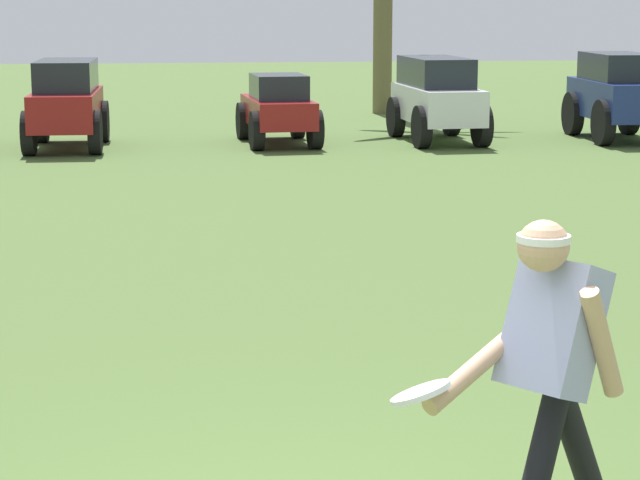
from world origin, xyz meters
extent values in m
cylinder|color=black|center=(0.92, 0.25, 0.36)|extent=(0.35, 0.31, 0.72)
cylinder|color=black|center=(1.17, 0.44, 0.36)|extent=(0.42, 0.36, 0.69)
cube|color=#9EA3D1|center=(0.98, 0.29, 0.98)|extent=(0.50, 0.49, 0.58)
sphere|color=tan|center=(0.91, 0.24, 1.32)|extent=(0.29, 0.29, 0.21)
cylinder|color=white|center=(0.91, 0.24, 1.35)|extent=(0.30, 0.30, 0.03)
cylinder|color=tan|center=(0.65, 0.27, 0.82)|extent=(0.51, 0.41, 0.27)
cylinder|color=tan|center=(1.14, 0.17, 0.94)|extent=(0.27, 0.23, 0.49)
cylinder|color=white|center=(0.39, 0.10, 0.78)|extent=(0.33, 0.33, 0.11)
cube|color=maroon|center=(-2.04, 14.97, 0.60)|extent=(1.01, 2.42, 0.55)
cube|color=#1E232B|center=(-2.04, 15.12, 1.11)|extent=(0.88, 1.82, 0.46)
cylinder|color=black|center=(-2.51, 15.82, 0.33)|extent=(0.19, 0.66, 0.66)
cylinder|color=black|center=(-1.55, 15.80, 0.33)|extent=(0.19, 0.66, 0.66)
cylinder|color=black|center=(-2.54, 14.14, 0.33)|extent=(0.19, 0.66, 0.66)
cylinder|color=black|center=(-1.58, 14.12, 0.33)|extent=(0.19, 0.66, 0.66)
cube|color=maroon|center=(1.22, 15.15, 0.51)|extent=(1.05, 2.26, 0.42)
cube|color=#1E232B|center=(1.23, 15.05, 0.91)|extent=(0.87, 1.15, 0.38)
cylinder|color=black|center=(0.72, 15.89, 0.30)|extent=(0.22, 0.61, 0.60)
cylinder|color=black|center=(1.62, 15.95, 0.30)|extent=(0.22, 0.61, 0.60)
cylinder|color=black|center=(0.82, 14.35, 0.30)|extent=(0.22, 0.61, 0.60)
cylinder|color=black|center=(1.72, 14.42, 0.30)|extent=(0.22, 0.61, 0.60)
cube|color=silver|center=(3.79, 15.15, 0.60)|extent=(1.09, 2.45, 0.55)
cube|color=#1E232B|center=(3.78, 15.30, 1.11)|extent=(0.94, 1.84, 0.46)
cylinder|color=black|center=(3.26, 15.95, 0.33)|extent=(0.22, 0.67, 0.66)
cylinder|color=black|center=(4.22, 16.01, 0.33)|extent=(0.22, 0.67, 0.66)
cylinder|color=black|center=(3.35, 14.28, 0.33)|extent=(0.22, 0.67, 0.66)
cylinder|color=black|center=(4.31, 14.34, 0.33)|extent=(0.22, 0.67, 0.66)
cube|color=navy|center=(6.74, 15.05, 0.66)|extent=(1.02, 2.37, 0.60)
cube|color=#1E232B|center=(6.75, 15.10, 1.18)|extent=(0.89, 1.56, 0.44)
cylinder|color=black|center=(6.27, 15.84, 0.36)|extent=(0.19, 0.72, 0.72)
cylinder|color=black|center=(7.25, 15.82, 0.36)|extent=(0.19, 0.72, 0.72)
cylinder|color=black|center=(6.24, 14.28, 0.36)|extent=(0.19, 0.72, 0.72)
camera|label=1|loc=(-0.58, -4.45, 2.30)|focal=70.00mm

